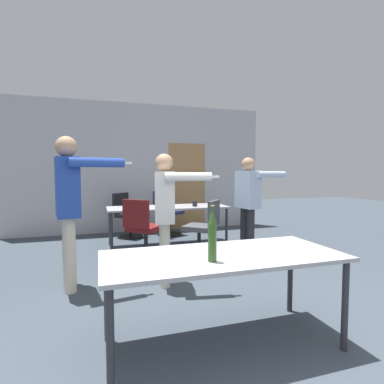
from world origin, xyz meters
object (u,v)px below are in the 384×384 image
(person_far_watching, at_px, (166,206))
(drink_cup, at_px, (195,204))
(person_right_polo, at_px, (69,198))
(beer_bottle, at_px, (212,235))
(person_near_casual, at_px, (248,197))
(office_chair_near_pushed, at_px, (127,217))
(office_chair_mid_tucked, at_px, (167,214))
(office_chair_side_rolled, at_px, (203,229))
(office_chair_far_right, at_px, (143,231))

(person_far_watching, xyz_separation_m, drink_cup, (0.95, 1.78, -0.18))
(person_right_polo, distance_m, beer_bottle, 2.04)
(person_near_casual, xyz_separation_m, office_chair_near_pushed, (-1.77, 1.97, -0.53))
(office_chair_mid_tucked, distance_m, drink_cup, 1.10)
(office_chair_near_pushed, height_order, beer_bottle, beer_bottle)
(person_far_watching, xyz_separation_m, beer_bottle, (-0.00, -1.55, -0.04))
(office_chair_mid_tucked, xyz_separation_m, office_chair_near_pushed, (-0.83, 0.08, -0.02))
(person_right_polo, bearing_deg, drink_cup, 119.10)
(person_right_polo, height_order, beer_bottle, person_right_polo)
(office_chair_side_rolled, bearing_deg, office_chair_near_pushed, 72.21)
(person_right_polo, height_order, office_chair_near_pushed, person_right_polo)
(person_right_polo, xyz_separation_m, office_chair_side_rolled, (1.97, 0.96, -0.65))
(person_right_polo, bearing_deg, office_chair_far_right, 123.61)
(beer_bottle, bearing_deg, office_chair_far_right, 92.57)
(person_near_casual, relative_size, beer_bottle, 4.01)
(person_far_watching, bearing_deg, drink_cup, 162.10)
(beer_bottle, relative_size, drink_cup, 4.05)
(office_chair_far_right, height_order, office_chair_mid_tucked, same)
(beer_bottle, bearing_deg, person_right_polo, 122.11)
(person_near_casual, height_order, office_chair_side_rolled, person_near_casual)
(person_far_watching, bearing_deg, beer_bottle, 9.88)
(person_near_casual, bearing_deg, office_chair_near_pushed, -145.81)
(office_chair_near_pushed, relative_size, beer_bottle, 2.32)
(person_far_watching, bearing_deg, office_chair_side_rolled, 152.09)
(person_right_polo, distance_m, office_chair_near_pushed, 2.91)
(office_chair_near_pushed, distance_m, beer_bottle, 4.45)
(office_chair_far_right, bearing_deg, office_chair_mid_tucked, 108.29)
(person_far_watching, height_order, office_chair_near_pushed, person_far_watching)
(office_chair_far_right, bearing_deg, person_right_polo, -95.01)
(person_far_watching, relative_size, person_right_polo, 0.89)
(person_near_casual, distance_m, office_chair_mid_tucked, 2.17)
(office_chair_mid_tucked, bearing_deg, person_right_polo, -56.41)
(person_right_polo, xyz_separation_m, office_chair_far_right, (0.96, 0.90, -0.61))
(person_right_polo, relative_size, office_chair_side_rolled, 1.96)
(office_chair_mid_tucked, bearing_deg, office_chair_side_rolled, -14.51)
(office_chair_near_pushed, xyz_separation_m, drink_cup, (1.14, -1.09, 0.34))
(office_chair_mid_tucked, bearing_deg, drink_cup, -6.01)
(drink_cup, bearing_deg, office_chair_far_right, -146.19)
(office_chair_side_rolled, bearing_deg, beer_bottle, -157.89)
(office_chair_mid_tucked, bearing_deg, office_chair_near_pushed, -118.96)
(office_chair_side_rolled, xyz_separation_m, drink_cup, (0.06, 0.65, 0.36))
(person_right_polo, height_order, office_chair_side_rolled, person_right_polo)
(person_near_casual, relative_size, drink_cup, 16.25)
(office_chair_side_rolled, relative_size, beer_bottle, 2.26)
(office_chair_far_right, distance_m, office_chair_mid_tucked, 1.88)
(office_chair_near_pushed, bearing_deg, office_chair_mid_tucked, 130.68)
(person_near_casual, bearing_deg, office_chair_far_right, -103.35)
(office_chair_side_rolled, bearing_deg, drink_cup, 35.19)
(beer_bottle, bearing_deg, person_near_casual, 57.04)
(beer_bottle, distance_m, drink_cup, 3.46)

